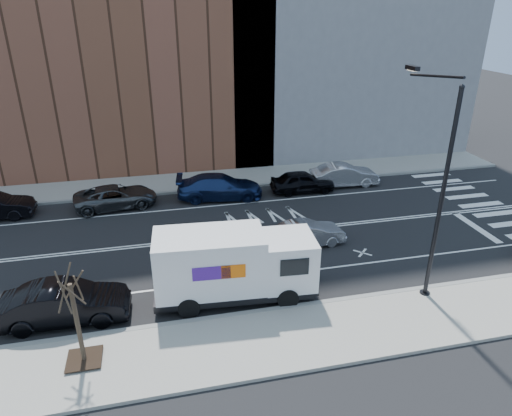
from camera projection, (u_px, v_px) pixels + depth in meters
name	position (u px, v px, depth m)	size (l,w,h in m)	color
ground	(236.00, 236.00, 25.06)	(120.00, 120.00, 0.00)	black
sidewalk_near	(279.00, 340.00, 17.21)	(44.00, 3.60, 0.15)	gray
sidewalk_far	(213.00, 180.00, 32.86)	(44.00, 3.60, 0.15)	gray
curb_near	(267.00, 311.00, 18.81)	(44.00, 0.25, 0.17)	gray
curb_far	(217.00, 189.00, 31.25)	(44.00, 0.25, 0.17)	gray
crosswalk	(488.00, 209.00, 28.34)	(3.00, 14.00, 0.01)	white
road_markings	(236.00, 236.00, 25.06)	(40.00, 8.60, 0.01)	white
bldg_brick	(84.00, 14.00, 32.79)	(26.00, 10.00, 22.00)	brown
streetlight	(437.00, 183.00, 18.27)	(0.44, 4.02, 9.34)	black
street_tree	(79.00, 331.00, 15.57)	(1.20, 1.20, 3.75)	black
fedex_van	(234.00, 264.00, 19.19)	(6.98, 2.82, 3.12)	black
far_parked_c	(116.00, 197.00, 28.36)	(2.30, 4.99, 1.39)	#414447
far_parked_d	(220.00, 187.00, 29.64)	(2.24, 5.51, 1.60)	navy
far_parked_e	(302.00, 182.00, 30.68)	(1.72, 4.29, 1.46)	black
far_parked_f	(344.00, 175.00, 31.73)	(1.64, 4.70, 1.55)	#B9B9BE
driving_sedan	(307.00, 234.00, 23.84)	(1.41, 4.06, 1.34)	#9F9FA3
near_parked_rear_a	(65.00, 304.00, 18.05)	(1.73, 4.95, 1.63)	black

